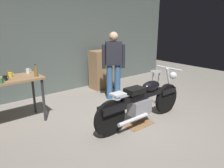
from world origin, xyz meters
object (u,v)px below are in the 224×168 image
at_px(shop_stool, 156,76).
at_px(mug_black_matte, 5,78).
at_px(mug_white_ceramic, 28,71).
at_px(bottle, 36,72).
at_px(mug_brown_stoneware, 9,73).
at_px(person_standing, 114,63).
at_px(mug_yellow_tall, 10,75).
at_px(motorcycle, 142,101).
at_px(wooden_dresser, 104,69).
at_px(mug_green_speckled, 1,81).

bearing_deg(shop_stool, mug_black_matte, 171.75).
distance_m(mug_white_ceramic, bottle, 0.35).
bearing_deg(mug_white_ceramic, mug_brown_stoneware, 170.38).
height_order(person_standing, mug_yellow_tall, person_standing).
distance_m(motorcycle, mug_yellow_tall, 2.55).
bearing_deg(bottle, mug_brown_stoneware, 133.39).
bearing_deg(wooden_dresser, person_standing, -113.81).
bearing_deg(shop_stool, mug_yellow_tall, 168.07).
height_order(shop_stool, mug_white_ceramic, mug_white_ceramic).
bearing_deg(mug_white_ceramic, motorcycle, -48.57).
distance_m(mug_white_ceramic, mug_brown_stoneware, 0.36).
bearing_deg(mug_white_ceramic, bottle, -84.95).
bearing_deg(shop_stool, mug_brown_stoneware, 166.12).
bearing_deg(motorcycle, mug_yellow_tall, 138.75).
bearing_deg(mug_green_speckled, person_standing, 2.23).
relative_size(mug_yellow_tall, mug_black_matte, 0.96).
relative_size(motorcycle, mug_black_matte, 20.09).
bearing_deg(person_standing, mug_green_speckled, 34.96).
height_order(person_standing, shop_stool, person_standing).
distance_m(motorcycle, mug_green_speckled, 2.54).
bearing_deg(motorcycle, mug_brown_stoneware, 136.70).
xyz_separation_m(motorcycle, person_standing, (0.46, 1.40, 0.48)).
distance_m(motorcycle, mug_white_ceramic, 2.34).
xyz_separation_m(mug_brown_stoneware, mug_yellow_tall, (-0.00, -0.12, -0.00)).
bearing_deg(mug_black_matte, shop_stool, -8.25).
bearing_deg(shop_stool, motorcycle, -148.76).
height_order(shop_stool, mug_green_speckled, mug_green_speckled).
distance_m(mug_yellow_tall, mug_black_matte, 0.25).
relative_size(shop_stool, mug_yellow_tall, 6.10).
relative_size(wooden_dresser, bottle, 4.56).
height_order(person_standing, mug_white_ceramic, person_standing).
bearing_deg(mug_black_matte, wooden_dresser, 16.88).
bearing_deg(bottle, motorcycle, -42.75).
distance_m(shop_stool, mug_green_speckled, 3.71).
xyz_separation_m(shop_stool, bottle, (-3.03, 0.44, 0.50)).
xyz_separation_m(wooden_dresser, mug_green_speckled, (-2.99, -1.02, 0.40)).
bearing_deg(shop_stool, bottle, 171.76).
xyz_separation_m(shop_stool, mug_white_ceramic, (-3.06, 0.78, 0.45)).
xyz_separation_m(shop_stool, mug_brown_stoneware, (-3.41, 0.84, 0.45)).
height_order(mug_white_ceramic, mug_yellow_tall, mug_white_ceramic).
height_order(mug_white_ceramic, mug_black_matte, mug_white_ceramic).
xyz_separation_m(motorcycle, mug_brown_stoneware, (-1.87, 1.78, 0.50)).
bearing_deg(wooden_dresser, mug_white_ceramic, -165.72).
xyz_separation_m(person_standing, mug_black_matte, (-2.47, 0.05, 0.02)).
bearing_deg(mug_white_ceramic, mug_black_matte, -151.77).
xyz_separation_m(mug_white_ceramic, mug_green_speckled, (-0.61, -0.42, -0.00)).
height_order(shop_stool, mug_yellow_tall, mug_yellow_tall).
xyz_separation_m(motorcycle, bottle, (-1.49, 1.37, 0.55)).
bearing_deg(mug_yellow_tall, mug_white_ceramic, 10.02).
bearing_deg(mug_white_ceramic, mug_yellow_tall, -169.98).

